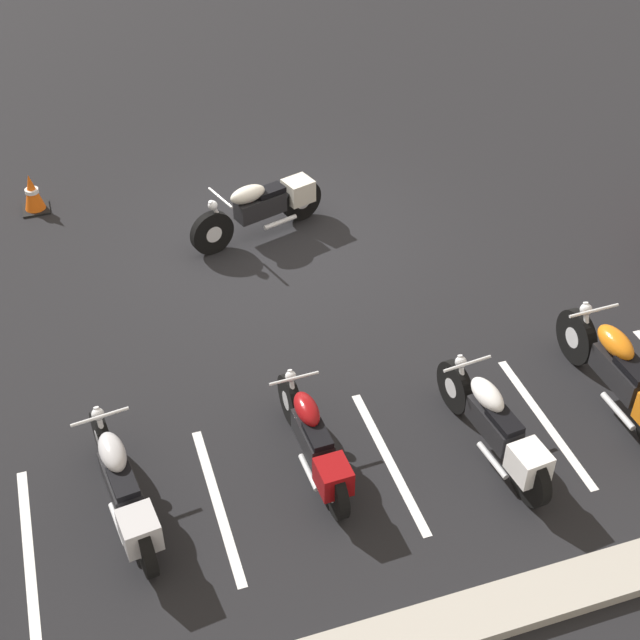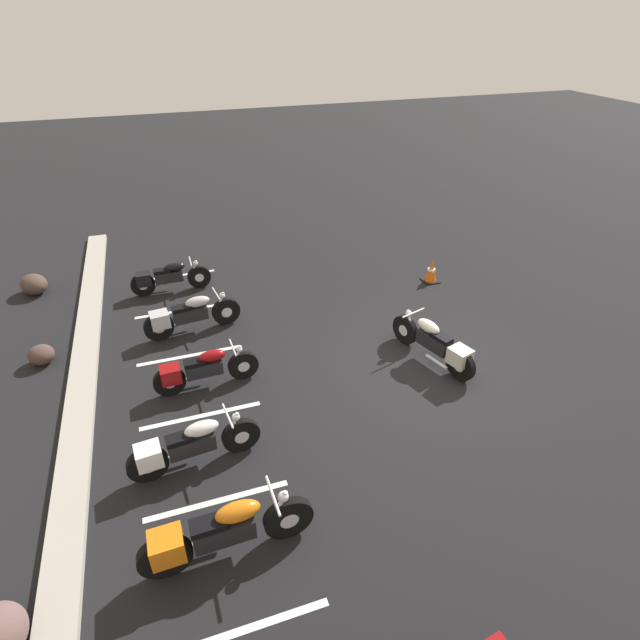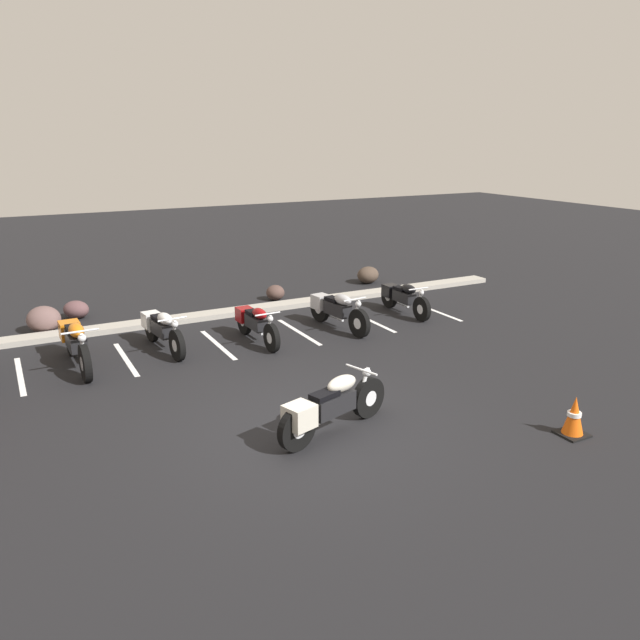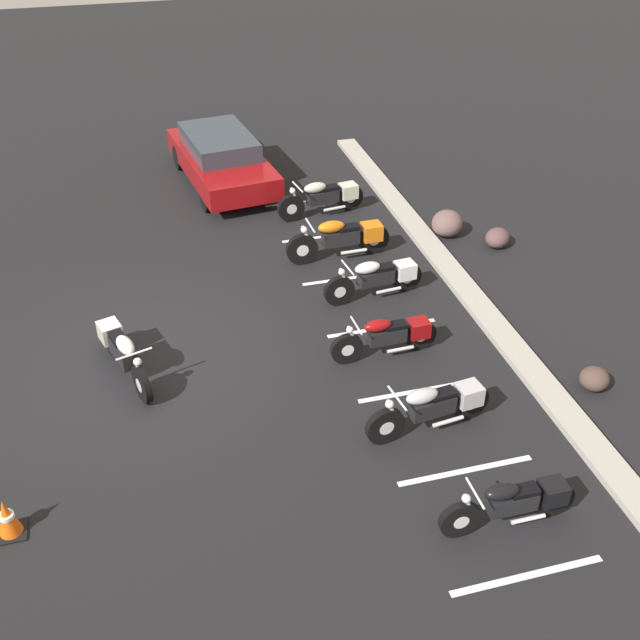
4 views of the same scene
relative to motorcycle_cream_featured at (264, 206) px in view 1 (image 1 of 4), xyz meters
The scene contains 12 objects.
ground 0.57m from the motorcycle_cream_featured, 119.54° to the left, with size 60.00×60.00×0.00m, color black.
motorcycle_cream_featured is the anchor object (origin of this frame).
parked_bike_1 5.51m from the motorcycle_cream_featured, 120.96° to the left, with size 0.64×2.28×0.90m.
parked_bike_2 5.08m from the motorcycle_cream_featured, 103.33° to the left, with size 0.61×2.06×0.81m.
parked_bike_3 4.57m from the motorcycle_cream_featured, 81.24° to the left, with size 0.55×1.96×0.77m.
parked_bike_4 5.28m from the motorcycle_cream_featured, 59.65° to the left, with size 0.65×2.10×0.83m.
concrete_curb 6.70m from the motorcycle_cream_featured, 91.47° to the left, with size 18.00×0.50×0.12m, color #A8A399.
traffic_cone 3.54m from the motorcycle_cream_featured, 27.96° to the right, with size 0.40×0.40×0.60m.
stall_line_2 5.08m from the motorcycle_cream_featured, 112.91° to the left, with size 0.10×2.10×0.00m, color white.
stall_line_3 4.69m from the motorcycle_cream_featured, 91.15° to the left, with size 0.10×2.10×0.00m, color white.
stall_line_4 5.01m from the motorcycle_cream_featured, 69.08° to the left, with size 0.10×2.10×0.00m, color white.
stall_line_5 5.95m from the motorcycle_cream_featured, 51.88° to the left, with size 0.10×2.10×0.00m, color white.
Camera 1 is at (2.77, 10.24, 7.20)m, focal length 50.00 mm.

